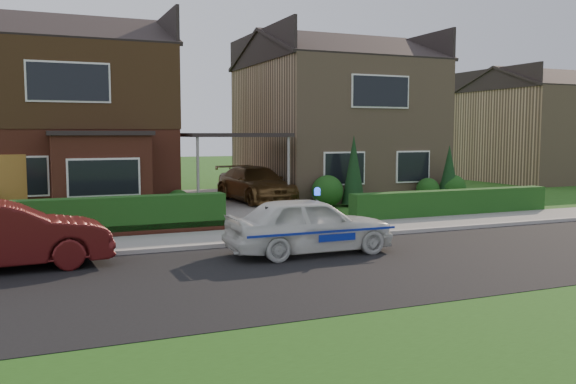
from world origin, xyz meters
TOP-DOWN VIEW (x-y plane):
  - ground at (0.00, 0.00)m, footprint 120.00×120.00m
  - road at (0.00, 0.00)m, footprint 60.00×6.00m
  - kerb at (0.00, 3.05)m, footprint 60.00×0.16m
  - sidewalk at (0.00, 4.10)m, footprint 60.00×2.00m
  - driveway at (0.00, 11.00)m, footprint 3.80×12.00m
  - house_left at (-5.78, 13.90)m, footprint 7.50×9.53m
  - house_right at (5.80, 13.99)m, footprint 7.50×8.06m
  - carport_link at (0.00, 10.95)m, footprint 3.80×3.00m
  - dwarf_wall at (-5.80, 5.30)m, footprint 7.70×0.25m
  - hedge_left at (-5.80, 5.45)m, footprint 7.50×0.55m
  - hedge_right at (5.80, 5.35)m, footprint 7.50×0.55m
  - shrub_left_mid at (-4.00, 9.30)m, footprint 1.32×1.32m
  - shrub_left_near at (-2.40, 9.60)m, footprint 0.84×0.84m
  - shrub_right_near at (3.20, 9.40)m, footprint 1.20×1.20m
  - shrub_right_mid at (7.80, 9.50)m, footprint 0.96×0.96m
  - shrub_right_far at (8.80, 9.20)m, footprint 1.08×1.08m
  - conifer_a at (4.20, 9.20)m, footprint 0.90×0.90m
  - conifer_b at (8.60, 9.20)m, footprint 0.90×0.90m
  - neighbour_right at (20.00, 16.00)m, footprint 6.50×7.00m
  - police_car at (-1.17, 1.56)m, footprint 3.56×3.88m
  - driveway_car at (1.00, 11.22)m, footprint 2.26×4.79m
  - street_car at (-7.61, 2.40)m, footprint 1.72×4.34m
  - potted_plant_b at (-2.50, 6.00)m, footprint 0.47×0.46m
  - potted_plant_c at (-6.31, 6.99)m, footprint 0.46×0.46m

SIDE VIEW (x-z plane):
  - ground at x=0.00m, z-range 0.00..0.00m
  - road at x=0.00m, z-range -0.01..0.01m
  - hedge_left at x=-5.80m, z-range -0.45..0.45m
  - hedge_right at x=5.80m, z-range -0.40..0.40m
  - sidewalk at x=0.00m, z-range 0.00..0.10m
  - kerb at x=0.00m, z-range 0.00..0.12m
  - driveway at x=0.00m, z-range 0.00..0.12m
  - dwarf_wall at x=-5.80m, z-range 0.00..0.36m
  - potted_plant_b at x=-2.50m, z-range 0.00..0.67m
  - potted_plant_c at x=-6.31m, z-range 0.00..0.74m
  - shrub_left_near at x=-2.40m, z-range 0.00..0.84m
  - shrub_right_mid at x=7.80m, z-range 0.00..0.96m
  - shrub_right_far at x=8.80m, z-range 0.00..1.08m
  - shrub_right_near at x=3.20m, z-range 0.00..1.20m
  - shrub_left_mid at x=-4.00m, z-range 0.00..1.32m
  - police_car at x=-1.17m, z-range -0.08..1.40m
  - street_car at x=-7.61m, z-range 0.00..1.40m
  - driveway_car at x=1.00m, z-range 0.12..1.47m
  - conifer_b at x=8.60m, z-range 0.00..2.20m
  - conifer_a at x=4.20m, z-range 0.00..2.60m
  - neighbour_right at x=20.00m, z-range 0.00..5.20m
  - carport_link at x=0.00m, z-range 1.27..4.04m
  - house_right at x=5.80m, z-range 0.04..7.29m
  - house_left at x=-5.78m, z-range 0.19..7.44m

